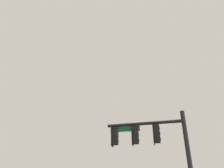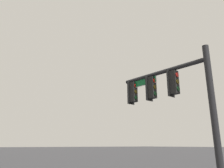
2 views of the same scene
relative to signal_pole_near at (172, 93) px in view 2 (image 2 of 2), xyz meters
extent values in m
cylinder|color=black|center=(-1.75, -0.22, -1.18)|extent=(0.26, 0.26, 5.91)
cylinder|color=black|center=(0.58, 0.07, 1.17)|extent=(4.68, 0.77, 0.20)
cube|color=black|center=(0.06, 0.01, 0.50)|extent=(0.09, 0.52, 1.30)
cube|color=black|center=(-0.12, -0.02, 0.50)|extent=(0.40, 0.36, 1.10)
cylinder|color=black|center=(-0.12, -0.02, 1.11)|extent=(0.04, 0.04, 0.12)
cylinder|color=red|center=(-0.32, -0.04, 0.83)|extent=(0.06, 0.22, 0.22)
cylinder|color=#392D05|center=(-0.32, -0.04, 0.50)|extent=(0.06, 0.22, 0.22)
cylinder|color=black|center=(-0.32, -0.04, 0.17)|extent=(0.06, 0.22, 0.22)
cube|color=black|center=(1.35, 0.17, 0.50)|extent=(0.09, 0.52, 1.30)
cube|color=black|center=(1.16, 0.14, 0.50)|extent=(0.40, 0.36, 1.10)
cylinder|color=black|center=(1.16, 0.14, 1.11)|extent=(0.04, 0.04, 0.12)
cylinder|color=red|center=(0.96, 0.12, 0.83)|extent=(0.06, 0.22, 0.22)
cylinder|color=#392D05|center=(0.96, 0.12, 0.50)|extent=(0.06, 0.22, 0.22)
cylinder|color=black|center=(0.96, 0.12, 0.17)|extent=(0.06, 0.22, 0.22)
cube|color=black|center=(2.63, 0.32, 0.50)|extent=(0.09, 0.52, 1.30)
cube|color=black|center=(2.44, 0.30, 0.50)|extent=(0.40, 0.36, 1.10)
cylinder|color=black|center=(2.44, 0.30, 1.11)|extent=(0.04, 0.04, 0.12)
cylinder|color=red|center=(2.24, 0.28, 0.83)|extent=(0.06, 0.22, 0.22)
cylinder|color=#392D05|center=(2.24, 0.28, 0.50)|extent=(0.06, 0.22, 0.22)
cylinder|color=black|center=(2.24, 0.28, 0.17)|extent=(0.06, 0.22, 0.22)
cube|color=#0F602D|center=(1.79, 0.22, 0.91)|extent=(1.83, 0.26, 0.32)
cube|color=white|center=(1.79, 0.22, 0.91)|extent=(1.89, 0.26, 0.38)
camera|label=1|loc=(-2.45, 13.15, -2.61)|focal=35.00mm
camera|label=2|loc=(-6.52, 7.86, -2.29)|focal=35.00mm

